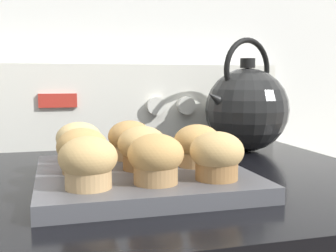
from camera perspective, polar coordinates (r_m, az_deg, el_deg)
name	(u,v)px	position (r m, az deg, el deg)	size (l,w,h in m)	color
wall_back	(125,26)	(1.03, -5.86, 13.36)	(8.00, 0.05, 2.40)	silver
control_panel	(131,105)	(0.97, -5.09, 2.81)	(0.71, 0.07, 0.19)	silver
muffin_pan	(142,177)	(0.63, -3.59, -6.85)	(0.30, 0.30, 0.02)	#4C4C51
muffin_r0_c0	(88,162)	(0.52, -10.77, -4.86)	(0.07, 0.07, 0.06)	tan
muffin_r0_c1	(156,159)	(0.53, -1.67, -4.44)	(0.07, 0.07, 0.06)	#A37A4C
muffin_r0_c2	(217,156)	(0.56, 6.62, -3.99)	(0.07, 0.07, 0.06)	olive
muffin_r1_c0	(82,151)	(0.61, -11.54, -3.27)	(0.07, 0.07, 0.06)	olive
muffin_r1_c1	(142,148)	(0.62, -3.53, -2.96)	(0.07, 0.07, 0.06)	olive
muffin_r1_c2	(197,145)	(0.64, 3.98, -2.62)	(0.07, 0.07, 0.06)	tan
muffin_r2_c0	(79,142)	(0.69, -11.99, -2.11)	(0.07, 0.07, 0.06)	tan
muffin_r2_c1	(130,140)	(0.70, -5.19, -1.87)	(0.07, 0.07, 0.06)	tan
tea_kettle	(246,108)	(0.91, 10.56, 2.40)	(0.21, 0.18, 0.24)	black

